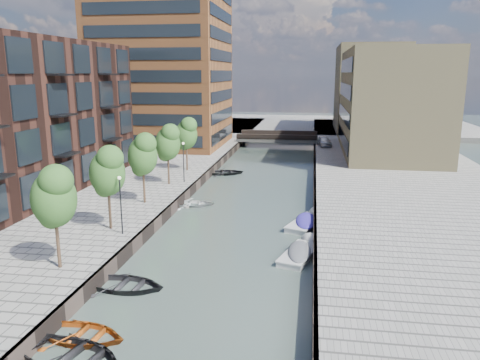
% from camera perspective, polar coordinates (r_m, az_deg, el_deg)
% --- Properties ---
extents(water, '(300.00, 300.00, 0.00)m').
position_cam_1_polar(water, '(47.20, 1.66, -1.74)').
color(water, '#38473F').
rests_on(water, ground).
extents(quay_right, '(20.00, 140.00, 1.00)m').
position_cam_1_polar(quay_right, '(47.87, 21.04, -1.79)').
color(quay_right, gray).
rests_on(quay_right, ground).
extents(quay_wall_left, '(0.25, 140.00, 1.00)m').
position_cam_1_polar(quay_wall_left, '(48.19, -5.55, -0.88)').
color(quay_wall_left, '#332823').
rests_on(quay_wall_left, ground).
extents(quay_wall_right, '(0.25, 140.00, 1.00)m').
position_cam_1_polar(quay_wall_right, '(46.74, 9.11, -1.42)').
color(quay_wall_right, '#332823').
rests_on(quay_wall_right, ground).
extents(far_closure, '(80.00, 40.00, 1.00)m').
position_cam_1_polar(far_closure, '(106.08, 5.76, 6.68)').
color(far_closure, gray).
rests_on(far_closure, ground).
extents(apartment_block, '(8.00, 38.00, 14.00)m').
position_cam_1_polar(apartment_block, '(43.82, -27.23, 6.33)').
color(apartment_block, black).
rests_on(apartment_block, quay_left).
extents(tower, '(18.00, 18.00, 30.00)m').
position_cam_1_polar(tower, '(73.97, -9.38, 15.91)').
color(tower, '#94552B').
rests_on(tower, quay_left).
extents(tan_block_near, '(12.00, 25.00, 14.00)m').
position_cam_1_polar(tan_block_near, '(68.21, 17.77, 9.01)').
color(tan_block_near, '#928459').
rests_on(tan_block_near, quay_right).
extents(tan_block_far, '(12.00, 20.00, 16.00)m').
position_cam_1_polar(tan_block_far, '(93.92, 15.42, 10.68)').
color(tan_block_far, '#928459').
rests_on(tan_block_far, quay_right).
extents(bridge, '(13.00, 6.00, 1.30)m').
position_cam_1_polar(bridge, '(78.23, 4.62, 5.14)').
color(bridge, gray).
rests_on(bridge, ground).
extents(tree_2, '(2.50, 2.50, 5.95)m').
position_cam_1_polar(tree_2, '(28.07, -21.77, -1.72)').
color(tree_2, '#382619').
rests_on(tree_2, quay_left).
extents(tree_3, '(2.50, 2.50, 5.95)m').
position_cam_1_polar(tree_3, '(34.10, -15.89, 1.19)').
color(tree_3, '#382619').
rests_on(tree_3, quay_left).
extents(tree_4, '(2.50, 2.50, 5.95)m').
position_cam_1_polar(tree_4, '(40.45, -11.80, 3.20)').
color(tree_4, '#382619').
rests_on(tree_4, quay_left).
extents(tree_5, '(2.50, 2.50, 5.95)m').
position_cam_1_polar(tree_5, '(46.98, -8.82, 4.65)').
color(tree_5, '#382619').
rests_on(tree_5, quay_left).
extents(tree_6, '(2.50, 2.50, 5.95)m').
position_cam_1_polar(tree_6, '(53.64, -6.57, 5.73)').
color(tree_6, '#382619').
rests_on(tree_6, quay_left).
extents(lamp_1, '(0.24, 0.24, 4.12)m').
position_cam_1_polar(lamp_1, '(33.10, -14.36, -2.26)').
color(lamp_1, black).
rests_on(lamp_1, quay_left).
extents(lamp_2, '(0.24, 0.24, 4.12)m').
position_cam_1_polar(lamp_2, '(47.84, -6.90, 2.68)').
color(lamp_2, black).
rests_on(lamp_2, quay_left).
extents(sloop_1, '(4.84, 3.61, 0.96)m').
position_cam_1_polar(sloop_1, '(28.02, -13.78, -12.73)').
color(sloop_1, black).
rests_on(sloop_1, ground).
extents(sloop_2, '(4.53, 3.45, 0.88)m').
position_cam_1_polar(sloop_2, '(23.87, -18.66, -17.88)').
color(sloop_2, '#A24611').
rests_on(sloop_2, ground).
extents(sloop_3, '(4.70, 3.80, 0.86)m').
position_cam_1_polar(sloop_3, '(43.30, -5.85, -3.16)').
color(sloop_3, silver).
rests_on(sloop_3, ground).
extents(sloop_4, '(5.15, 4.23, 0.93)m').
position_cam_1_polar(sloop_4, '(56.51, -1.83, 0.72)').
color(sloop_4, black).
rests_on(sloop_4, ground).
extents(motorboat_3, '(3.46, 5.47, 1.73)m').
position_cam_1_polar(motorboat_3, '(38.25, 8.31, -5.09)').
color(motorboat_3, silver).
rests_on(motorboat_3, ground).
extents(motorboat_4, '(2.98, 5.14, 1.62)m').
position_cam_1_polar(motorboat_4, '(32.00, 7.50, -8.75)').
color(motorboat_4, '#BDBCBA').
rests_on(motorboat_4, ground).
extents(car, '(2.53, 4.59, 1.48)m').
position_cam_1_polar(car, '(72.70, 10.23, 4.66)').
color(car, silver).
rests_on(car, quay_right).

